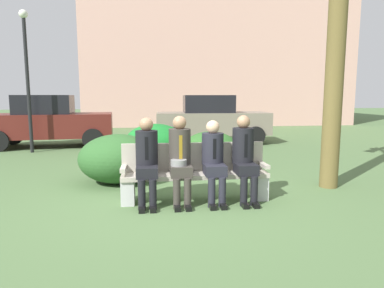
# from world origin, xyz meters

# --- Properties ---
(ground_plane) EXTENTS (80.00, 80.00, 0.00)m
(ground_plane) POSITION_xyz_m (0.00, 0.00, 0.00)
(ground_plane) COLOR #4E6B3F
(park_bench) EXTENTS (2.29, 0.44, 0.90)m
(park_bench) POSITION_xyz_m (0.37, 0.09, 0.43)
(park_bench) COLOR #B7AD9E
(park_bench) RESTS_ON ground
(seated_man_leftmost) EXTENTS (0.34, 0.72, 1.32)m
(seated_man_leftmost) POSITION_xyz_m (-0.38, -0.04, 0.74)
(seated_man_leftmost) COLOR black
(seated_man_leftmost) RESTS_ON ground
(seated_man_centerleft) EXTENTS (0.34, 0.72, 1.34)m
(seated_man_centerleft) POSITION_xyz_m (0.13, -0.04, 0.74)
(seated_man_centerleft) COLOR #38332D
(seated_man_centerleft) RESTS_ON ground
(seated_man_centerright) EXTENTS (0.34, 0.72, 1.27)m
(seated_man_centerright) POSITION_xyz_m (0.65, -0.04, 0.71)
(seated_man_centerright) COLOR #23232D
(seated_man_centerright) RESTS_ON ground
(seated_man_rightmost) EXTENTS (0.34, 0.72, 1.35)m
(seated_man_rightmost) POSITION_xyz_m (1.14, -0.03, 0.75)
(seated_man_rightmost) COLOR black
(seated_man_rightmost) RESTS_ON ground
(shrub_near_bench) EXTENTS (1.32, 1.21, 0.83)m
(shrub_near_bench) POSITION_xyz_m (1.08, 2.64, 0.41)
(shrub_near_bench) COLOR #2D6126
(shrub_near_bench) RESTS_ON ground
(shrub_mid_lawn) EXTENTS (1.53, 1.41, 0.96)m
(shrub_mid_lawn) POSITION_xyz_m (-0.19, 3.39, 0.48)
(shrub_mid_lawn) COLOR #1B792B
(shrub_mid_lawn) RESTS_ON ground
(shrub_far_lawn) EXTENTS (1.48, 1.36, 0.93)m
(shrub_far_lawn) POSITION_xyz_m (-0.94, 1.36, 0.46)
(shrub_far_lawn) COLOR #2C5A28
(shrub_far_lawn) RESTS_ON ground
(parked_car_near) EXTENTS (4.02, 1.98, 1.68)m
(parked_car_near) POSITION_xyz_m (-3.57, 6.42, 0.84)
(parked_car_near) COLOR #591E19
(parked_car_near) RESTS_ON ground
(parked_car_far) EXTENTS (3.96, 1.82, 1.68)m
(parked_car_far) POSITION_xyz_m (1.84, 6.71, 0.84)
(parked_car_far) COLOR slate
(parked_car_far) RESTS_ON ground
(street_lamp) EXTENTS (0.24, 0.24, 4.04)m
(street_lamp) POSITION_xyz_m (-3.78, 5.26, 2.44)
(street_lamp) COLOR black
(street_lamp) RESTS_ON ground
(building_backdrop) EXTENTS (15.88, 8.76, 10.09)m
(building_backdrop) POSITION_xyz_m (3.70, 17.20, 5.07)
(building_backdrop) COLOR #D09E90
(building_backdrop) RESTS_ON ground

